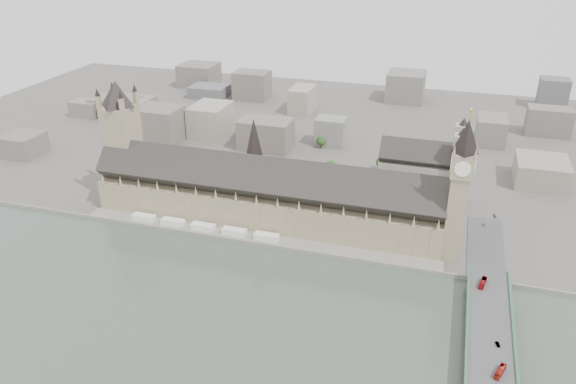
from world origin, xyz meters
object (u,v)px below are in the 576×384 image
(palace_of_westminster, at_px, (265,196))
(car_approach, at_px, (495,216))
(westminster_bridge, at_px, (489,351))
(car_silver, at_px, (498,344))
(victoria_tower, at_px, (122,136))
(red_bus_south, at_px, (500,371))
(westminster_abbey, at_px, (424,172))
(red_bus_north, at_px, (483,283))
(elizabeth_tower, at_px, (460,182))

(palace_of_westminster, bearing_deg, car_approach, 13.54)
(westminster_bridge, xyz_separation_m, car_silver, (3.42, -0.25, 5.79))
(victoria_tower, xyz_separation_m, car_approach, (289.30, 34.00, -44.18))
(red_bus_south, height_order, car_approach, red_bus_south)
(westminster_abbey, height_order, car_approach, westminster_abbey)
(car_silver, distance_m, car_approach, 147.77)
(westminster_abbey, bearing_deg, red_bus_north, -69.85)
(victoria_tower, height_order, westminster_abbey, victoria_tower)
(red_bus_north, bearing_deg, red_bus_south, -72.43)
(westminster_bridge, bearing_deg, palace_of_westminster, 146.51)
(westminster_abbey, xyz_separation_m, car_approach, (56.38, -35.00, -14.05))
(westminster_bridge, distance_m, red_bus_north, 54.30)
(red_bus_north, height_order, car_silver, red_bus_north)
(palace_of_westminster, bearing_deg, victoria_tower, 177.04)
(elizabeth_tower, bearing_deg, car_silver, -74.02)
(palace_of_westminster, bearing_deg, westminster_bridge, -33.49)
(elizabeth_tower, relative_size, car_silver, 26.65)
(elizabeth_tower, bearing_deg, red_bus_north, -64.22)
(elizabeth_tower, xyz_separation_m, westminster_bridge, (24.00, -95.50, -52.96))
(palace_of_westminster, xyz_separation_m, elizabeth_tower, (138.00, -11.70, 35.38))
(palace_of_westminster, distance_m, elizabeth_tower, 142.94)
(elizabeth_tower, distance_m, westminster_abbey, 96.91)
(palace_of_westminster, relative_size, elizabeth_tower, 2.47)
(red_bus_south, bearing_deg, red_bus_north, 115.92)
(palace_of_westminster, distance_m, victoria_tower, 126.41)
(palace_of_westminster, distance_m, car_approach, 172.49)
(westminster_bridge, distance_m, car_silver, 6.73)
(red_bus_north, height_order, car_approach, red_bus_north)
(red_bus_north, bearing_deg, westminster_bridge, -74.12)
(victoria_tower, relative_size, red_bus_north, 8.25)
(car_silver, bearing_deg, palace_of_westminster, 128.43)
(car_approach, bearing_deg, palace_of_westminster, -173.33)
(elizabeth_tower, distance_m, car_silver, 110.21)
(elizabeth_tower, height_order, westminster_abbey, elizabeth_tower)
(westminster_abbey, distance_m, car_silver, 191.23)
(red_bus_south, relative_size, car_approach, 2.12)
(red_bus_south, bearing_deg, car_approach, 109.63)
(elizabeth_tower, relative_size, victoria_tower, 1.07)
(elizabeth_tower, bearing_deg, westminster_abbey, 107.29)
(victoria_tower, relative_size, westminster_abbey, 1.47)
(elizabeth_tower, relative_size, red_bus_north, 8.87)
(elizabeth_tower, height_order, red_bus_south, elizabeth_tower)
(red_bus_south, height_order, car_silver, red_bus_south)
(westminster_abbey, bearing_deg, car_silver, -73.40)
(palace_of_westminster, relative_size, westminster_bridge, 0.82)
(westminster_bridge, xyz_separation_m, car_approach, (5.30, 147.50, 5.90))
(palace_of_westminster, relative_size, westminster_abbey, 3.90)
(elizabeth_tower, bearing_deg, red_bus_south, -76.65)
(victoria_tower, height_order, westminster_bridge, victoria_tower)
(car_approach, bearing_deg, red_bus_north, -102.44)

